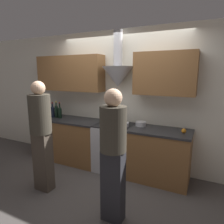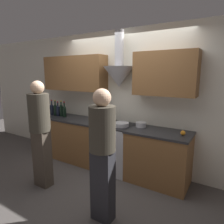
{
  "view_description": "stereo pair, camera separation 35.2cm",
  "coord_description": "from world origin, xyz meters",
  "px_view_note": "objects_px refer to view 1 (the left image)",
  "views": [
    {
      "loc": [
        1.51,
        -2.9,
        1.81
      ],
      "look_at": [
        0.0,
        0.21,
        1.13
      ],
      "focal_mm": 32.0,
      "sensor_mm": 36.0,
      "label": 1
    },
    {
      "loc": [
        1.82,
        -2.73,
        1.81
      ],
      "look_at": [
        0.0,
        0.21,
        1.13
      ],
      "focal_mm": 32.0,
      "sensor_mm": 36.0,
      "label": 2
    }
  ],
  "objects_px": {
    "wine_bottle_3": "(53,111)",
    "mixing_bowl": "(121,124)",
    "saucepan": "(141,124)",
    "stove_range": "(114,147)",
    "person_foreground_left": "(41,131)",
    "wine_bottle_5": "(60,112)",
    "wine_bottle_4": "(56,111)",
    "stock_pot": "(107,119)",
    "wine_bottle_1": "(46,110)",
    "wine_bottle_2": "(50,110)",
    "orange_fruit": "(184,131)",
    "wine_bottle_0": "(42,110)",
    "person_foreground_right": "(113,150)"
  },
  "relations": [
    {
      "from": "wine_bottle_0",
      "to": "saucepan",
      "type": "height_order",
      "value": "wine_bottle_0"
    },
    {
      "from": "mixing_bowl",
      "to": "person_foreground_left",
      "type": "distance_m",
      "value": 1.35
    },
    {
      "from": "wine_bottle_0",
      "to": "wine_bottle_1",
      "type": "height_order",
      "value": "wine_bottle_1"
    },
    {
      "from": "wine_bottle_4",
      "to": "mixing_bowl",
      "type": "height_order",
      "value": "wine_bottle_4"
    },
    {
      "from": "stove_range",
      "to": "wine_bottle_3",
      "type": "relative_size",
      "value": 2.76
    },
    {
      "from": "wine_bottle_4",
      "to": "mixing_bowl",
      "type": "relative_size",
      "value": 1.24
    },
    {
      "from": "wine_bottle_3",
      "to": "wine_bottle_4",
      "type": "distance_m",
      "value": 0.09
    },
    {
      "from": "wine_bottle_4",
      "to": "stock_pot",
      "type": "relative_size",
      "value": 1.69
    },
    {
      "from": "saucepan",
      "to": "person_foreground_right",
      "type": "relative_size",
      "value": 0.11
    },
    {
      "from": "wine_bottle_3",
      "to": "person_foreground_right",
      "type": "bearing_deg",
      "value": -30.84
    },
    {
      "from": "wine_bottle_3",
      "to": "mixing_bowl",
      "type": "distance_m",
      "value": 1.6
    },
    {
      "from": "stove_range",
      "to": "wine_bottle_2",
      "type": "height_order",
      "value": "wine_bottle_2"
    },
    {
      "from": "wine_bottle_1",
      "to": "saucepan",
      "type": "distance_m",
      "value": 2.12
    },
    {
      "from": "wine_bottle_3",
      "to": "mixing_bowl",
      "type": "bearing_deg",
      "value": -0.98
    },
    {
      "from": "wine_bottle_4",
      "to": "person_foreground_left",
      "type": "xyz_separation_m",
      "value": [
        0.64,
        -1.08,
        -0.08
      ]
    },
    {
      "from": "mixing_bowl",
      "to": "saucepan",
      "type": "xyz_separation_m",
      "value": [
        0.32,
        0.15,
        0.01
      ]
    },
    {
      "from": "wine_bottle_4",
      "to": "wine_bottle_5",
      "type": "height_order",
      "value": "wine_bottle_4"
    },
    {
      "from": "stove_range",
      "to": "saucepan",
      "type": "distance_m",
      "value": 0.68
    },
    {
      "from": "wine_bottle_3",
      "to": "wine_bottle_5",
      "type": "height_order",
      "value": "wine_bottle_5"
    },
    {
      "from": "stove_range",
      "to": "wine_bottle_2",
      "type": "xyz_separation_m",
      "value": [
        -1.54,
        -0.01,
        0.58
      ]
    },
    {
      "from": "orange_fruit",
      "to": "person_foreground_left",
      "type": "bearing_deg",
      "value": -150.92
    },
    {
      "from": "stove_range",
      "to": "saucepan",
      "type": "bearing_deg",
      "value": 13.06
    },
    {
      "from": "person_foreground_right",
      "to": "mixing_bowl",
      "type": "bearing_deg",
      "value": 108.97
    },
    {
      "from": "wine_bottle_1",
      "to": "person_foreground_right",
      "type": "xyz_separation_m",
      "value": [
        2.2,
        -1.2,
        -0.1
      ]
    },
    {
      "from": "wine_bottle_3",
      "to": "person_foreground_left",
      "type": "height_order",
      "value": "person_foreground_left"
    },
    {
      "from": "wine_bottle_2",
      "to": "mixing_bowl",
      "type": "distance_m",
      "value": 1.7
    },
    {
      "from": "orange_fruit",
      "to": "saucepan",
      "type": "relative_size",
      "value": 0.39
    },
    {
      "from": "wine_bottle_4",
      "to": "stock_pot",
      "type": "bearing_deg",
      "value": 0.63
    },
    {
      "from": "stove_range",
      "to": "person_foreground_right",
      "type": "relative_size",
      "value": 0.54
    },
    {
      "from": "wine_bottle_3",
      "to": "saucepan",
      "type": "xyz_separation_m",
      "value": [
        1.92,
        0.12,
        -0.09
      ]
    },
    {
      "from": "stove_range",
      "to": "wine_bottle_0",
      "type": "height_order",
      "value": "wine_bottle_0"
    },
    {
      "from": "person_foreground_left",
      "to": "person_foreground_right",
      "type": "xyz_separation_m",
      "value": [
        1.27,
        -0.13,
        -0.03
      ]
    },
    {
      "from": "stove_range",
      "to": "mixing_bowl",
      "type": "distance_m",
      "value": 0.5
    },
    {
      "from": "wine_bottle_0",
      "to": "wine_bottle_4",
      "type": "xyz_separation_m",
      "value": [
        0.39,
        0.01,
        0.02
      ]
    },
    {
      "from": "wine_bottle_0",
      "to": "wine_bottle_1",
      "type": "bearing_deg",
      "value": 3.66
    },
    {
      "from": "wine_bottle_3",
      "to": "person_foreground_left",
      "type": "distance_m",
      "value": 1.3
    },
    {
      "from": "wine_bottle_2",
      "to": "wine_bottle_3",
      "type": "xyz_separation_m",
      "value": [
        0.09,
        -0.01,
        -0.01
      ]
    },
    {
      "from": "wine_bottle_2",
      "to": "stove_range",
      "type": "bearing_deg",
      "value": 0.2
    },
    {
      "from": "wine_bottle_2",
      "to": "orange_fruit",
      "type": "distance_m",
      "value": 2.75
    },
    {
      "from": "wine_bottle_5",
      "to": "person_foreground_left",
      "type": "bearing_deg",
      "value": -63.22
    },
    {
      "from": "wine_bottle_5",
      "to": "orange_fruit",
      "type": "relative_size",
      "value": 4.54
    },
    {
      "from": "wine_bottle_0",
      "to": "orange_fruit",
      "type": "relative_size",
      "value": 4.27
    },
    {
      "from": "stove_range",
      "to": "wine_bottle_4",
      "type": "bearing_deg",
      "value": -179.85
    },
    {
      "from": "wine_bottle_5",
      "to": "mixing_bowl",
      "type": "bearing_deg",
      "value": -0.87
    },
    {
      "from": "wine_bottle_1",
      "to": "wine_bottle_3",
      "type": "height_order",
      "value": "wine_bottle_1"
    },
    {
      "from": "wine_bottle_0",
      "to": "wine_bottle_4",
      "type": "height_order",
      "value": "wine_bottle_4"
    },
    {
      "from": "wine_bottle_1",
      "to": "stove_range",
      "type": "bearing_deg",
      "value": 0.34
    },
    {
      "from": "wine_bottle_5",
      "to": "wine_bottle_3",
      "type": "bearing_deg",
      "value": 178.33
    },
    {
      "from": "wine_bottle_1",
      "to": "wine_bottle_2",
      "type": "relative_size",
      "value": 0.99
    },
    {
      "from": "wine_bottle_0",
      "to": "person_foreground_right",
      "type": "relative_size",
      "value": 0.19
    }
  ]
}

